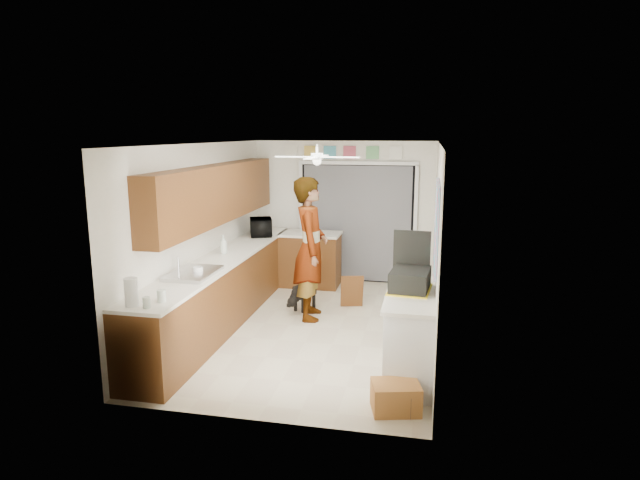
{
  "coord_description": "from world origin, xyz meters",
  "views": [
    {
      "loc": [
        1.49,
        -6.85,
        2.65
      ],
      "look_at": [
        0.0,
        0.4,
        1.15
      ],
      "focal_mm": 30.0,
      "sensor_mm": 36.0,
      "label": 1
    }
  ],
  "objects_px": {
    "cardboard_box": "(396,397)",
    "microwave": "(261,227)",
    "navy_crate": "(396,399)",
    "paper_towel_roll": "(131,292)",
    "cup": "(198,271)",
    "man": "(310,249)",
    "soap_bottle": "(223,244)",
    "dog": "(305,295)",
    "suitcase": "(410,280)"
  },
  "relations": [
    {
      "from": "man",
      "to": "dog",
      "type": "bearing_deg",
      "value": 17.41
    },
    {
      "from": "cardboard_box",
      "to": "soap_bottle",
      "type": "bearing_deg",
      "value": 139.46
    },
    {
      "from": "microwave",
      "to": "paper_towel_roll",
      "type": "relative_size",
      "value": 1.78
    },
    {
      "from": "paper_towel_roll",
      "to": "man",
      "type": "bearing_deg",
      "value": 64.59
    },
    {
      "from": "paper_towel_roll",
      "to": "cardboard_box",
      "type": "bearing_deg",
      "value": 3.68
    },
    {
      "from": "navy_crate",
      "to": "dog",
      "type": "xyz_separation_m",
      "value": [
        -1.55,
        2.74,
        0.11
      ]
    },
    {
      "from": "suitcase",
      "to": "cardboard_box",
      "type": "xyz_separation_m",
      "value": [
        -0.07,
        -0.95,
        -0.91
      ]
    },
    {
      "from": "cup",
      "to": "cardboard_box",
      "type": "height_order",
      "value": "cup"
    },
    {
      "from": "microwave",
      "to": "soap_bottle",
      "type": "xyz_separation_m",
      "value": [
        -0.11,
        -1.42,
        -0.01
      ]
    },
    {
      "from": "paper_towel_roll",
      "to": "cup",
      "type": "bearing_deg",
      "value": 83.51
    },
    {
      "from": "paper_towel_roll",
      "to": "microwave",
      "type": "bearing_deg",
      "value": 88.13
    },
    {
      "from": "microwave",
      "to": "suitcase",
      "type": "bearing_deg",
      "value": -157.5
    },
    {
      "from": "cup",
      "to": "navy_crate",
      "type": "xyz_separation_m",
      "value": [
        2.49,
        -1.05,
        -0.88
      ]
    },
    {
      "from": "cup",
      "to": "cardboard_box",
      "type": "xyz_separation_m",
      "value": [
        2.49,
        -1.08,
        -0.85
      ]
    },
    {
      "from": "man",
      "to": "cardboard_box",
      "type": "bearing_deg",
      "value": -160.31
    },
    {
      "from": "cup",
      "to": "cardboard_box",
      "type": "distance_m",
      "value": 2.84
    },
    {
      "from": "paper_towel_roll",
      "to": "suitcase",
      "type": "relative_size",
      "value": 0.54
    },
    {
      "from": "microwave",
      "to": "suitcase",
      "type": "xyz_separation_m",
      "value": [
        2.58,
        -2.71,
        -0.03
      ]
    },
    {
      "from": "navy_crate",
      "to": "man",
      "type": "height_order",
      "value": "man"
    },
    {
      "from": "soap_bottle",
      "to": "man",
      "type": "bearing_deg",
      "value": 9.92
    },
    {
      "from": "cardboard_box",
      "to": "man",
      "type": "relative_size",
      "value": 0.22
    },
    {
      "from": "suitcase",
      "to": "man",
      "type": "xyz_separation_m",
      "value": [
        -1.46,
        1.5,
        -0.03
      ]
    },
    {
      "from": "navy_crate",
      "to": "man",
      "type": "bearing_deg",
      "value": 119.79
    },
    {
      "from": "soap_bottle",
      "to": "cup",
      "type": "height_order",
      "value": "soap_bottle"
    },
    {
      "from": "man",
      "to": "microwave",
      "type": "bearing_deg",
      "value": 33.1
    },
    {
      "from": "cardboard_box",
      "to": "microwave",
      "type": "bearing_deg",
      "value": 124.45
    },
    {
      "from": "cup",
      "to": "cardboard_box",
      "type": "relative_size",
      "value": 0.27
    },
    {
      "from": "paper_towel_roll",
      "to": "suitcase",
      "type": "xyz_separation_m",
      "value": [
        2.7,
        1.11,
        -0.03
      ]
    },
    {
      "from": "cardboard_box",
      "to": "navy_crate",
      "type": "height_order",
      "value": "cardboard_box"
    },
    {
      "from": "microwave",
      "to": "cardboard_box",
      "type": "relative_size",
      "value": 1.14
    },
    {
      "from": "soap_bottle",
      "to": "cup",
      "type": "distance_m",
      "value": 1.17
    },
    {
      "from": "cup",
      "to": "man",
      "type": "bearing_deg",
      "value": 51.2
    },
    {
      "from": "suitcase",
      "to": "cardboard_box",
      "type": "bearing_deg",
      "value": -88.55
    },
    {
      "from": "microwave",
      "to": "navy_crate",
      "type": "distance_m",
      "value": 4.51
    },
    {
      "from": "soap_bottle",
      "to": "cardboard_box",
      "type": "xyz_separation_m",
      "value": [
        2.61,
        -2.23,
        -0.93
      ]
    },
    {
      "from": "microwave",
      "to": "cup",
      "type": "relative_size",
      "value": 4.15
    },
    {
      "from": "microwave",
      "to": "paper_towel_roll",
      "type": "distance_m",
      "value": 3.82
    },
    {
      "from": "cardboard_box",
      "to": "paper_towel_roll",
      "type": "bearing_deg",
      "value": -176.32
    },
    {
      "from": "microwave",
      "to": "man",
      "type": "relative_size",
      "value": 0.25
    },
    {
      "from": "soap_bottle",
      "to": "microwave",
      "type": "bearing_deg",
      "value": 85.67
    },
    {
      "from": "suitcase",
      "to": "navy_crate",
      "type": "height_order",
      "value": "suitcase"
    },
    {
      "from": "soap_bottle",
      "to": "dog",
      "type": "distance_m",
      "value": 1.46
    },
    {
      "from": "cup",
      "to": "navy_crate",
      "type": "relative_size",
      "value": 0.36
    },
    {
      "from": "cardboard_box",
      "to": "man",
      "type": "distance_m",
      "value": 2.95
    },
    {
      "from": "cup",
      "to": "man",
      "type": "relative_size",
      "value": 0.06
    },
    {
      "from": "soap_bottle",
      "to": "navy_crate",
      "type": "relative_size",
      "value": 0.79
    },
    {
      "from": "cup",
      "to": "dog",
      "type": "height_order",
      "value": "cup"
    },
    {
      "from": "cup",
      "to": "suitcase",
      "type": "xyz_separation_m",
      "value": [
        2.56,
        -0.13,
        0.07
      ]
    },
    {
      "from": "microwave",
      "to": "dog",
      "type": "bearing_deg",
      "value": -153.91
    },
    {
      "from": "microwave",
      "to": "navy_crate",
      "type": "height_order",
      "value": "microwave"
    }
  ]
}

